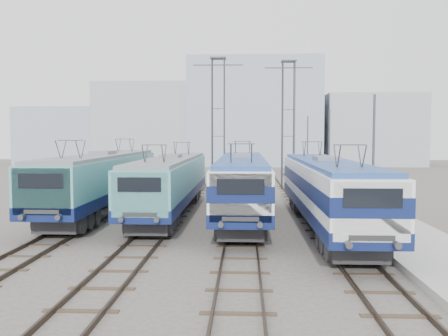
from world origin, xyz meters
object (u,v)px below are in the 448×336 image
locomotive_center_right (242,181)px  catenary_tower_west (218,118)px  locomotive_far_left (102,178)px  locomotive_center_left (170,180)px  mast_rear (307,151)px  mast_mid (329,157)px  mast_front (373,168)px  locomotive_far_right (327,187)px  catenary_tower_east (288,119)px

locomotive_center_right → catenary_tower_west: 15.27m
locomotive_far_left → locomotive_center_left: size_ratio=1.05×
locomotive_center_right → mast_rear: bearing=71.0°
mast_mid → mast_rear: same height
mast_front → mast_rear: size_ratio=1.00×
locomotive_center_left → locomotive_center_right: locomotive_center_right is taller
locomotive_center_left → locomotive_center_right: size_ratio=0.98×
mast_mid → catenary_tower_west: bearing=137.1°
locomotive_far_right → mast_front: (1.85, -2.04, 1.17)m
locomotive_center_right → catenary_tower_east: 17.55m
locomotive_center_left → mast_rear: mast_rear is taller
locomotive_far_left → mast_front: size_ratio=2.69×
catenary_tower_west → catenary_tower_east: (6.50, 2.00, 0.00)m
locomotive_center_right → mast_front: size_ratio=2.61×
mast_rear → catenary_tower_west: bearing=-155.1°
mast_front → locomotive_center_left: bearing=149.4°
locomotive_center_left → locomotive_center_right: bearing=-11.3°
catenary_tower_east → mast_rear: size_ratio=1.71×
locomotive_far_left → catenary_tower_east: catenary_tower_east is taller
catenary_tower_west → mast_front: catenary_tower_west is taller
locomotive_far_right → mast_front: 2.99m
locomotive_far_left → catenary_tower_west: (6.75, 13.01, 4.30)m
catenary_tower_east → mast_front: 22.32m
catenary_tower_west → locomotive_far_left: bearing=-117.4°
catenary_tower_east → mast_mid: 10.69m
catenary_tower_west → mast_rear: 9.99m
catenary_tower_east → mast_front: size_ratio=1.71×
locomotive_center_left → locomotive_far_right: (9.00, -4.38, 0.10)m
locomotive_center_right → catenary_tower_east: bearing=75.5°
locomotive_center_left → mast_rear: 20.69m
locomotive_far_right → catenary_tower_east: bearing=90.7°
mast_mid → mast_rear: (0.00, 12.00, 0.00)m
locomotive_center_left → catenary_tower_west: catenary_tower_west is taller
catenary_tower_west → catenary_tower_east: 6.80m
catenary_tower_east → catenary_tower_west: bearing=-162.9°
locomotive_center_left → mast_mid: (10.85, 5.57, 1.27)m
mast_mid → mast_rear: 12.00m
locomotive_far_left → locomotive_far_right: size_ratio=1.03×
locomotive_far_right → mast_rear: bearing=85.2°
locomotive_far_right → mast_mid: mast_mid is taller
locomotive_far_left → mast_mid: size_ratio=2.69×
mast_rear → catenary_tower_east: bearing=-136.4°
locomotive_center_left → locomotive_far_right: locomotive_far_right is taller
locomotive_far_left → locomotive_center_left: (4.50, -0.56, -0.11)m
locomotive_center_right → mast_rear: size_ratio=2.61×
locomotive_center_left → mast_rear: bearing=58.3°
locomotive_far_right → mast_rear: (1.85, 21.96, 1.17)m
locomotive_center_left → mast_front: 12.68m
locomotive_far_left → locomotive_center_left: 4.54m
locomotive_center_left → mast_mid: bearing=27.2°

